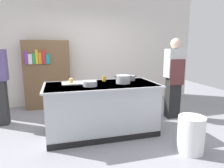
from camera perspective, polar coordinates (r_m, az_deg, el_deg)
ground_plane at (r=3.73m, az=-2.96°, el=-13.69°), size 10.00×10.00×0.00m
back_wall at (r=5.47m, az=-7.99°, el=10.24°), size 6.40×0.12×3.00m
counter_island at (r=3.56m, az=-3.04°, el=-6.88°), size 1.98×0.98×0.90m
cutting_board at (r=3.54m, az=-11.17°, el=0.24°), size 0.40×0.28×0.02m
onion at (r=3.51m, az=-11.79°, el=1.05°), size 0.09×0.09×0.09m
stock_pot at (r=3.51m, az=3.26°, el=1.37°), size 0.32×0.26×0.15m
sauce_pan at (r=3.83m, az=5.33°, el=1.75°), size 0.25×0.19×0.09m
mixing_bowl at (r=3.28m, az=-6.41°, el=0.13°), size 0.23×0.23×0.09m
juice_cup at (r=3.72m, az=-2.32°, el=1.56°), size 0.07×0.07×0.10m
trash_bin at (r=3.21m, az=21.98°, el=-13.42°), size 0.39×0.39×0.55m
person_chef at (r=4.43m, az=17.56°, el=2.09°), size 0.38×0.25×1.72m
bookshelf at (r=5.17m, az=-18.27°, el=2.57°), size 1.10×0.31×1.70m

